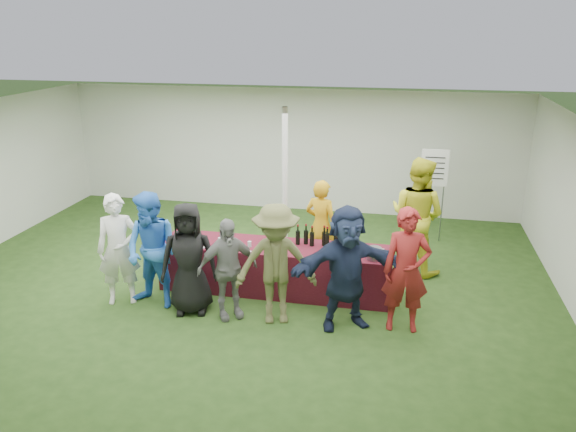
% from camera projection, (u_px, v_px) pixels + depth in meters
% --- Properties ---
extents(ground, '(60.00, 60.00, 0.00)m').
position_uv_depth(ground, '(240.00, 283.00, 9.13)').
color(ground, '#284719').
rests_on(ground, ground).
extents(tent, '(10.00, 10.00, 10.00)m').
position_uv_depth(tent, '(285.00, 185.00, 9.71)').
color(tent, white).
rests_on(tent, ground).
extents(serving_table, '(3.60, 0.80, 0.75)m').
position_uv_depth(serving_table, '(276.00, 268.00, 8.79)').
color(serving_table, maroon).
rests_on(serving_table, ground).
extents(wine_bottles, '(0.66, 0.13, 0.32)m').
position_uv_depth(wine_bottles, '(317.00, 238.00, 8.64)').
color(wine_bottles, black).
rests_on(wine_bottles, serving_table).
extents(wine_glasses, '(2.76, 0.15, 0.16)m').
position_uv_depth(wine_glasses, '(243.00, 243.00, 8.48)').
color(wine_glasses, silver).
rests_on(wine_glasses, serving_table).
extents(water_bottle, '(0.07, 0.07, 0.23)m').
position_uv_depth(water_bottle, '(274.00, 237.00, 8.72)').
color(water_bottle, silver).
rests_on(water_bottle, serving_table).
extents(bar_towel, '(0.25, 0.18, 0.03)m').
position_uv_depth(bar_towel, '(376.00, 251.00, 8.42)').
color(bar_towel, white).
rests_on(bar_towel, serving_table).
extents(dump_bucket, '(0.22, 0.22, 0.18)m').
position_uv_depth(dump_bucket, '(374.00, 254.00, 8.15)').
color(dump_bucket, slate).
rests_on(dump_bucket, serving_table).
extents(wine_list_sign, '(0.50, 0.03, 1.80)m').
position_uv_depth(wine_list_sign, '(434.00, 175.00, 10.52)').
color(wine_list_sign, slate).
rests_on(wine_list_sign, ground).
extents(staff_pourer, '(0.67, 0.55, 1.59)m').
position_uv_depth(staff_pourer, '(321.00, 226.00, 9.39)').
color(staff_pourer, '#C59113').
rests_on(staff_pourer, ground).
extents(staff_back, '(1.20, 1.12, 1.97)m').
position_uv_depth(staff_back, '(417.00, 215.00, 9.32)').
color(staff_back, gold).
rests_on(staff_back, ground).
extents(customer_0, '(0.72, 0.61, 1.69)m').
position_uv_depth(customer_0, '(119.00, 250.00, 8.27)').
color(customer_0, white).
rests_on(customer_0, ground).
extents(customer_1, '(0.99, 0.85, 1.75)m').
position_uv_depth(customer_1, '(153.00, 251.00, 8.15)').
color(customer_1, blue).
rests_on(customer_1, ground).
extents(customer_2, '(0.92, 0.72, 1.65)m').
position_uv_depth(customer_2, '(189.00, 259.00, 8.00)').
color(customer_2, black).
rests_on(customer_2, ground).
extents(customer_3, '(0.92, 0.79, 1.49)m').
position_uv_depth(customer_3, '(227.00, 269.00, 7.87)').
color(customer_3, gray).
rests_on(customer_3, ground).
extents(customer_4, '(1.26, 0.93, 1.74)m').
position_uv_depth(customer_4, '(276.00, 264.00, 7.70)').
color(customer_4, brown).
rests_on(customer_4, ground).
extents(customer_5, '(1.69, 1.15, 1.75)m').
position_uv_depth(customer_5, '(347.00, 268.00, 7.58)').
color(customer_5, '#1A233E').
rests_on(customer_5, ground).
extents(customer_6, '(0.67, 0.47, 1.74)m').
position_uv_depth(customer_6, '(406.00, 271.00, 7.51)').
color(customer_6, maroon).
rests_on(customer_6, ground).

